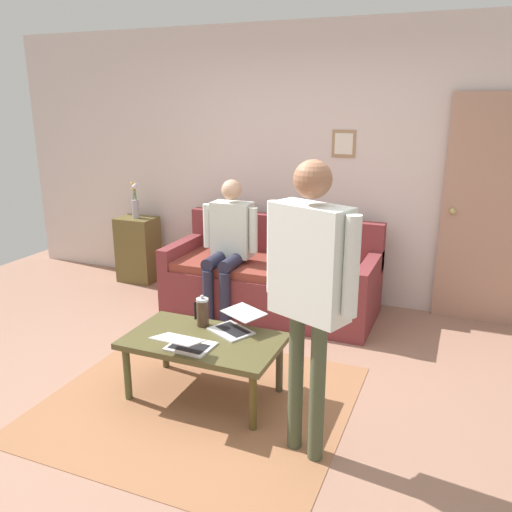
{
  "coord_description": "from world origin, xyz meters",
  "views": [
    {
      "loc": [
        -1.45,
        2.87,
        1.97
      ],
      "look_at": [
        0.04,
        -0.78,
        0.8
      ],
      "focal_mm": 36.71,
      "sensor_mm": 36.0,
      "label": 1
    }
  ],
  "objects": [
    {
      "name": "ground_plane",
      "position": [
        0.0,
        0.0,
        0.0
      ],
      "size": [
        7.68,
        7.68,
        0.0
      ],
      "primitive_type": "plane",
      "color": "#9B705C"
    },
    {
      "name": "interior_door",
      "position": [
        -1.65,
        -2.11,
        1.02
      ],
      "size": [
        0.82,
        0.09,
        2.05
      ],
      "color": "tan",
      "rests_on": "ground_plane"
    },
    {
      "name": "side_shelf",
      "position": [
        1.92,
        -1.87,
        0.36
      ],
      "size": [
        0.42,
        0.32,
        0.73
      ],
      "color": "brown",
      "rests_on": "ground_plane"
    },
    {
      "name": "laptop_center",
      "position": [
        -0.05,
        -0.18,
        0.48
      ],
      "size": [
        0.4,
        0.42,
        0.12
      ],
      "color": "silver",
      "rests_on": "coffee_table"
    },
    {
      "name": "back_wall",
      "position": [
        -0.0,
        -2.2,
        1.35
      ],
      "size": [
        7.04,
        0.11,
        2.7
      ],
      "color": "beige",
      "rests_on": "ground_plane"
    },
    {
      "name": "laptop_left",
      "position": [
        0.12,
        0.22,
        0.48
      ],
      "size": [
        0.3,
        0.38,
        0.15
      ],
      "color": "silver",
      "rests_on": "coffee_table"
    },
    {
      "name": "couch",
      "position": [
        0.22,
        -1.62,
        0.31
      ],
      "size": [
        2.0,
        0.86,
        0.88
      ],
      "color": "brown",
      "rests_on": "ground_plane"
    },
    {
      "name": "person_standing",
      "position": [
        -0.73,
        0.35,
        1.09
      ],
      "size": [
        0.58,
        0.34,
        1.7
      ],
      "color": "#474F37",
      "rests_on": "ground_plane"
    },
    {
      "name": "person_seated",
      "position": [
        0.57,
        -1.39,
        0.73
      ],
      "size": [
        0.55,
        0.51,
        1.28
      ],
      "color": "#27273C",
      "rests_on": "ground_plane"
    },
    {
      "name": "flower_vase",
      "position": [
        1.92,
        -1.87,
        0.89
      ],
      "size": [
        0.09,
        0.08,
        0.39
      ],
      "color": "#A29BA5",
      "rests_on": "side_shelf"
    },
    {
      "name": "french_press",
      "position": [
        0.2,
        -0.17,
        0.54
      ],
      "size": [
        0.11,
        0.09,
        0.23
      ],
      "color": "#4C3323",
      "rests_on": "coffee_table"
    },
    {
      "name": "area_rug",
      "position": [
        0.1,
        0.12,
        0.0
      ],
      "size": [
        1.99,
        1.8,
        0.01
      ],
      "primitive_type": "cube",
      "color": "#9B6543",
      "rests_on": "ground_plane"
    },
    {
      "name": "coffee_table",
      "position": [
        0.1,
        0.02,
        0.38
      ],
      "size": [
        1.05,
        0.61,
        0.43
      ],
      "color": "#4E4927",
      "rests_on": "ground_plane"
    }
  ]
}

